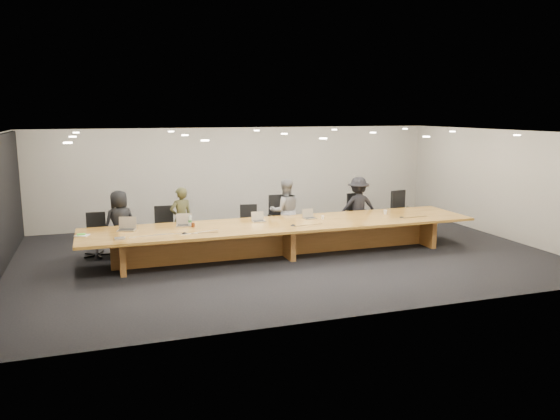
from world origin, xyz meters
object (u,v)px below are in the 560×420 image
object	(u,v)px
laptop_d	(310,214)
mic_center	(293,225)
chair_left	(164,228)
chair_far_left	(96,235)
chair_mid_left	(249,225)
chair_mid_right	(281,218)
mic_right	(402,217)
laptop_b	(184,220)
person_c	(285,211)
person_b	(181,219)
person_d	(358,207)
chair_far_right	(404,211)
water_bottle	(190,221)
person_a	(120,223)
paper_cup_near	(323,217)
amber_mug	(193,225)
laptop_c	(259,217)
chair_right	(359,214)
conference_table	(284,233)
mic_left	(184,233)
paper_cup_far	(385,212)
laptop_a	(126,224)
av_box	(120,238)

from	to	relation	value
laptop_d	mic_center	xyz separation A→B (m)	(-0.66, -0.65, -0.10)
chair_left	mic_center	distance (m)	3.14
chair_far_left	chair_mid_left	size ratio (longest dim) A/B	1.00
chair_mid_right	mic_right	distance (m)	2.96
laptop_b	person_c	bearing A→B (deg)	25.51
chair_mid_left	person_b	world-z (taller)	person_b
person_d	mic_center	bearing A→B (deg)	43.02
chair_far_right	water_bottle	size ratio (longest dim) A/B	5.00
person_a	water_bottle	xyz separation A→B (m)	(1.46, -0.86, 0.11)
person_b	paper_cup_near	size ratio (longest dim) A/B	19.05
mic_right	amber_mug	bearing A→B (deg)	173.98
person_b	person_c	world-z (taller)	person_c
person_c	person_d	size ratio (longest dim) A/B	1.02
chair_far_right	person_b	world-z (taller)	person_b
chair_far_right	laptop_b	size ratio (longest dim) A/B	3.33
person_c	laptop_c	world-z (taller)	person_c
chair_mid_right	laptop_b	bearing A→B (deg)	-162.50
chair_far_left	chair_right	xyz separation A→B (m)	(6.64, 0.03, 0.06)
person_b	conference_table	bearing A→B (deg)	135.91
amber_mug	person_a	bearing A→B (deg)	147.27
laptop_d	mic_left	distance (m)	3.16
chair_far_right	paper_cup_near	bearing A→B (deg)	-171.92
chair_left	paper_cup_far	size ratio (longest dim) A/B	10.47
chair_far_right	mic_center	distance (m)	4.09
chair_far_left	paper_cup_far	world-z (taller)	chair_far_left
person_b	laptop_d	distance (m)	3.06
person_b	laptop_b	world-z (taller)	person_b
laptop_b	laptop_d	xyz separation A→B (m)	(2.96, -0.11, -0.02)
paper_cup_far	mic_right	distance (m)	0.55
mic_center	chair_left	bearing A→B (deg)	147.28
conference_table	chair_right	xyz separation A→B (m)	(2.55, 1.27, 0.05)
mic_right	person_d	bearing A→B (deg)	105.44
laptop_a	chair_far_right	bearing A→B (deg)	22.39
person_d	laptop_a	xyz separation A→B (m)	(-5.92, -0.87, 0.11)
person_a	water_bottle	world-z (taller)	person_a
chair_right	laptop_a	xyz separation A→B (m)	(-6.00, -0.95, 0.33)
chair_right	laptop_d	world-z (taller)	chair_right
chair_mid_right	chair_right	bearing A→B (deg)	-0.06
chair_far_left	laptop_a	world-z (taller)	laptop_a
laptop_b	paper_cup_near	distance (m)	3.24
water_bottle	paper_cup_far	size ratio (longest dim) A/B	2.28
conference_table	person_d	size ratio (longest dim) A/B	5.71
person_c	av_box	bearing A→B (deg)	26.22
chair_mid_right	mic_center	bearing A→B (deg)	-100.28
person_a	chair_far_left	bearing A→B (deg)	-25.93
laptop_b	mic_left	distance (m)	0.81
person_c	laptop_d	xyz separation A→B (m)	(0.33, -0.83, 0.06)
laptop_b	mic_right	world-z (taller)	laptop_b
av_box	mic_right	distance (m)	6.51
person_a	paper_cup_far	distance (m)	6.36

